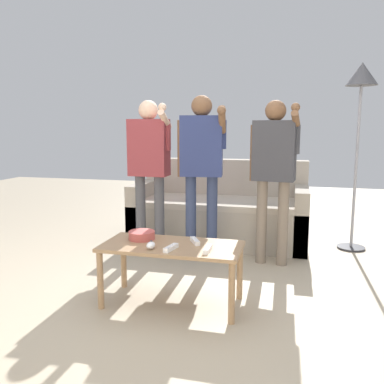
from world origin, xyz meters
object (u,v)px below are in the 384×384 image
object	(u,v)px
player_right	(274,163)
game_remote_nunchuk	(151,245)
floor_lamp	(361,91)
couch	(220,213)
player_left	(149,159)
player_center	(202,158)
snack_bowl	(142,235)
game_remote_wand_far	(195,241)
game_remote_wand_spare	(208,249)
game_remote_wand_near	(171,248)
coffee_table	(172,253)

from	to	relation	value
player_right	game_remote_nunchuk	bearing A→B (deg)	-122.59
player_right	floor_lamp	bearing A→B (deg)	40.89
couch	floor_lamp	xyz separation A→B (m)	(1.39, 0.01, 1.29)
couch	player_left	world-z (taller)	player_left
floor_lamp	player_center	bearing A→B (deg)	-153.82
snack_bowl	game_remote_wand_far	distance (m)	0.41
player_left	game_remote_wand_spare	size ratio (longest dim) A/B	9.92
couch	snack_bowl	bearing A→B (deg)	-100.32
game_remote_wand_near	game_remote_wand_far	distance (m)	0.23
player_center	game_remote_wand_far	xyz separation A→B (m)	(0.17, -0.94, -0.52)
couch	game_remote_wand_spare	bearing A→B (deg)	-82.59
snack_bowl	player_left	size ratio (longest dim) A/B	0.13
snack_bowl	player_center	size ratio (longest dim) A/B	0.13
couch	game_remote_wand_far	bearing A→B (deg)	-86.22
snack_bowl	game_remote_wand_far	bearing A→B (deg)	-0.88
game_remote_nunchuk	player_center	size ratio (longest dim) A/B	0.06
snack_bowl	game_remote_wand_spare	distance (m)	0.56
player_center	game_remote_wand_far	distance (m)	1.09
game_remote_nunchuk	coffee_table	bearing A→B (deg)	49.52
game_remote_wand_spare	floor_lamp	bearing A→B (deg)	57.67
couch	game_remote_wand_near	size ratio (longest dim) A/B	11.95
snack_bowl	player_right	world-z (taller)	player_right
player_center	game_remote_wand_spare	xyz separation A→B (m)	(0.29, -1.11, -0.52)
couch	coffee_table	distance (m)	1.71
game_remote_wand_far	player_center	bearing A→B (deg)	99.98
floor_lamp	player_left	distance (m)	2.18
player_left	game_remote_wand_spare	xyz separation A→B (m)	(0.82, -1.15, -0.50)
player_center	player_right	distance (m)	0.66
couch	player_left	distance (m)	1.09
snack_bowl	game_remote_wand_far	size ratio (longest dim) A/B	1.28
couch	coffee_table	world-z (taller)	couch
game_remote_wand_far	game_remote_wand_spare	distance (m)	0.21
snack_bowl	floor_lamp	distance (m)	2.61
snack_bowl	floor_lamp	size ratio (longest dim) A/B	0.10
floor_lamp	player_center	size ratio (longest dim) A/B	1.22
player_right	game_remote_wand_far	distance (m)	1.19
player_center	player_right	size ratio (longest dim) A/B	1.03
game_remote_wand_far	coffee_table	bearing A→B (deg)	-153.18
couch	game_remote_nunchuk	size ratio (longest dim) A/B	21.25
player_center	game_remote_wand_spare	bearing A→B (deg)	-75.23
player_left	player_right	bearing A→B (deg)	-0.52
player_left	floor_lamp	bearing A→B (deg)	18.75
game_remote_wand_far	game_remote_nunchuk	bearing A→B (deg)	-141.80
player_left	game_remote_wand_spare	distance (m)	1.50
game_remote_wand_far	game_remote_wand_spare	xyz separation A→B (m)	(0.13, -0.17, -0.00)
coffee_table	game_remote_wand_far	distance (m)	0.18
snack_bowl	floor_lamp	xyz separation A→B (m)	(1.68, 1.64, 1.13)
snack_bowl	player_left	world-z (taller)	player_left
coffee_table	game_remote_wand_far	size ratio (longest dim) A/B	6.53
coffee_table	game_remote_wand_near	bearing A→B (deg)	-76.08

